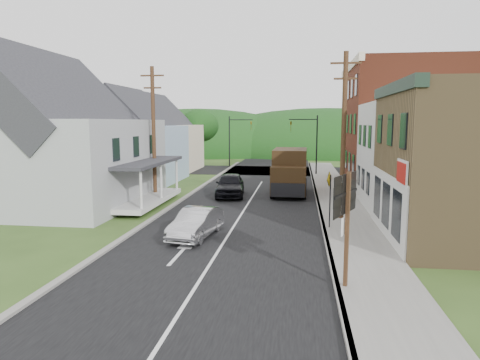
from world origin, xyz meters
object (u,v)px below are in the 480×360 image
at_px(silver_sedan, 196,223).
at_px(delivery_van, 290,172).
at_px(dark_sedan, 230,185).
at_px(route_sign_cluster, 346,213).
at_px(warning_sign, 330,192).

distance_m(silver_sedan, delivery_van, 13.37).
xyz_separation_m(dark_sedan, route_sign_cluster, (6.40, -16.73, 1.70)).
height_order(dark_sedan, warning_sign, warning_sign).
relative_size(silver_sedan, route_sign_cluster, 1.11).
height_order(delivery_van, warning_sign, delivery_van).
distance_m(silver_sedan, dark_sedan, 11.24).
distance_m(silver_sedan, warning_sign, 6.72).
relative_size(silver_sedan, warning_sign, 1.45).
bearing_deg(silver_sedan, dark_sedan, 98.91).
xyz_separation_m(silver_sedan, route_sign_cluster, (6.17, -5.49, 1.86)).
bearing_deg(route_sign_cluster, warning_sign, 113.88).
bearing_deg(dark_sedan, route_sign_cluster, -75.38).
bearing_deg(delivery_van, silver_sedan, -106.39).
xyz_separation_m(silver_sedan, delivery_van, (4.02, 12.71, 1.02)).
distance_m(route_sign_cluster, warning_sign, 7.75).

